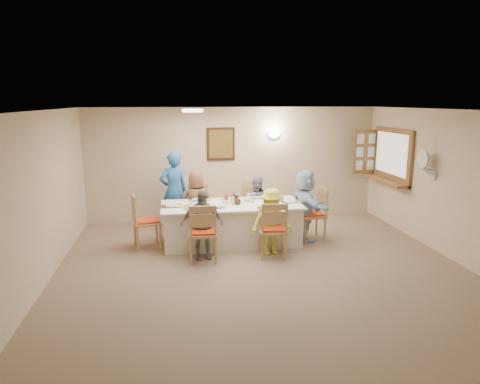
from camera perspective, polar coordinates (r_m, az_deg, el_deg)
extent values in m
plane|color=#846B56|center=(6.62, 3.70, -11.41)|extent=(7.00, 7.00, 0.00)
plane|color=beige|center=(9.62, -0.80, 3.80)|extent=(6.50, 0.00, 6.50)
plane|color=beige|center=(3.11, 18.90, -15.20)|extent=(6.50, 0.00, 6.50)
plane|color=beige|center=(6.36, -26.03, -1.77)|extent=(0.00, 7.00, 7.00)
plane|color=beige|center=(7.64, 28.37, 0.15)|extent=(0.00, 7.00, 7.00)
plane|color=white|center=(6.08, 4.02, 10.75)|extent=(7.00, 7.00, 0.00)
cube|color=black|center=(9.49, -2.59, 6.42)|extent=(0.62, 0.04, 0.72)
cube|color=black|center=(9.47, -2.57, 6.41)|extent=(0.52, 0.02, 0.62)
ellipsoid|color=white|center=(9.66, 4.58, 7.68)|extent=(0.26, 0.09, 0.18)
cylinder|color=white|center=(7.43, -6.34, 10.73)|extent=(0.36, 0.36, 0.05)
cube|color=brown|center=(9.56, 19.67, 4.56)|extent=(0.06, 1.50, 1.15)
cube|color=brown|center=(9.58, 18.82, 1.46)|extent=(0.30, 1.50, 0.05)
cube|color=brown|center=(10.12, 16.33, 5.16)|extent=(0.55, 0.04, 1.00)
cube|color=white|center=(8.39, 23.52, 2.60)|extent=(0.22, 0.36, 0.03)
cube|color=white|center=(8.02, -1.13, -4.26)|extent=(2.58, 1.09, 0.76)
imported|color=brown|center=(8.55, -5.76, -1.43)|extent=(0.66, 0.46, 1.29)
imported|color=#807FA3|center=(8.71, 2.15, -1.59)|extent=(0.64, 0.53, 1.16)
imported|color=gray|center=(7.25, -5.10, -4.25)|extent=(0.75, 0.39, 1.21)
imported|color=#D8E44A|center=(7.43, 4.19, -3.97)|extent=(0.92, 0.72, 1.17)
imported|color=#B4D9F6|center=(8.25, 8.68, -1.73)|extent=(1.36, 0.68, 1.37)
imported|color=#286AB9|center=(8.96, -8.84, 0.18)|extent=(0.82, 0.74, 1.62)
cube|color=#472B19|center=(7.46, -5.27, -2.52)|extent=(0.34, 0.25, 0.01)
cylinder|color=white|center=(7.45, -5.27, -2.45)|extent=(0.26, 0.26, 0.02)
cube|color=yellow|center=(7.42, -3.85, -2.52)|extent=(0.14, 0.14, 0.01)
cube|color=#472B19|center=(7.63, 3.77, -2.17)|extent=(0.36, 0.27, 0.01)
cylinder|color=white|center=(7.62, 3.77, -2.09)|extent=(0.23, 0.23, 0.01)
cube|color=yellow|center=(7.62, 5.17, -2.15)|extent=(0.14, 0.14, 0.01)
cube|color=#472B19|center=(8.27, -5.67, -1.07)|extent=(0.36, 0.27, 0.01)
cylinder|color=white|center=(8.27, -5.67, -1.00)|extent=(0.23, 0.23, 0.01)
cube|color=yellow|center=(8.23, -4.40, -1.05)|extent=(0.15, 0.15, 0.01)
cube|color=#472B19|center=(8.42, 2.51, -0.77)|extent=(0.35, 0.26, 0.01)
cylinder|color=white|center=(8.42, 2.51, -0.71)|extent=(0.23, 0.23, 0.01)
cube|color=yellow|center=(8.41, 3.78, -0.76)|extent=(0.13, 0.13, 0.01)
cube|color=#472B19|center=(7.85, -9.12, -1.88)|extent=(0.37, 0.27, 0.01)
cylinder|color=white|center=(7.85, -9.13, -1.81)|extent=(0.22, 0.22, 0.01)
cube|color=yellow|center=(7.80, -7.80, -1.87)|extent=(0.15, 0.15, 0.01)
cube|color=#472B19|center=(8.15, 6.68, -1.29)|extent=(0.36, 0.26, 0.01)
cylinder|color=white|center=(8.14, 6.69, -1.22)|extent=(0.24, 0.24, 0.01)
cube|color=yellow|center=(8.15, 8.00, -1.28)|extent=(0.13, 0.13, 0.01)
imported|color=white|center=(7.57, -7.07, -2.05)|extent=(0.12, 0.12, 0.08)
imported|color=white|center=(8.45, 1.19, -0.46)|extent=(0.15, 0.15, 0.08)
imported|color=white|center=(7.67, -2.76, -1.88)|extent=(0.29, 0.29, 0.05)
imported|color=white|center=(8.19, 1.04, -0.93)|extent=(0.35, 0.35, 0.06)
imported|color=red|center=(7.93, -1.84, -0.83)|extent=(0.13, 0.13, 0.21)
imported|color=#3D2310|center=(7.96, -0.80, -0.75)|extent=(0.12, 0.12, 0.22)
imported|color=#3D2310|center=(7.88, -0.33, -1.06)|extent=(0.15, 0.15, 0.17)
cylinder|color=silver|center=(7.94, -2.27, -1.18)|extent=(0.06, 0.06, 0.10)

